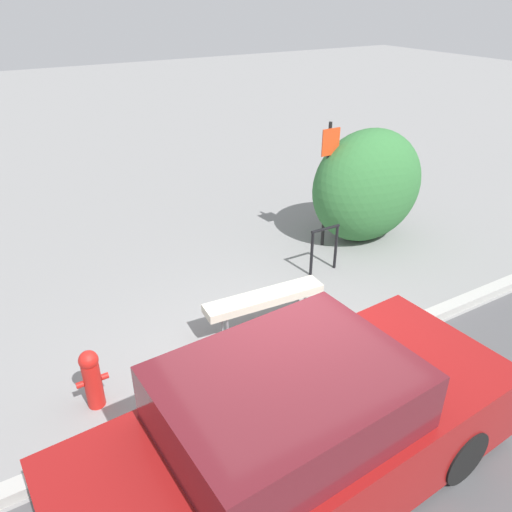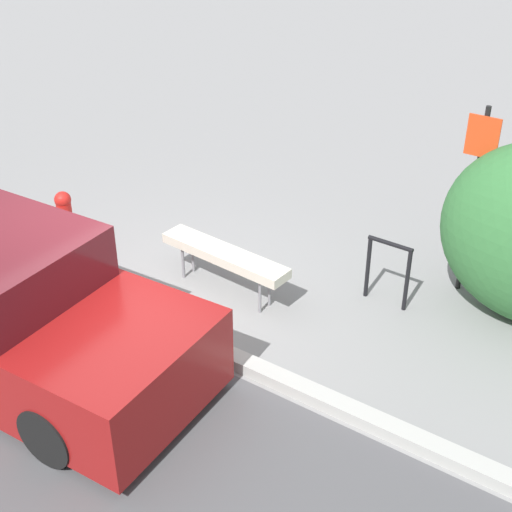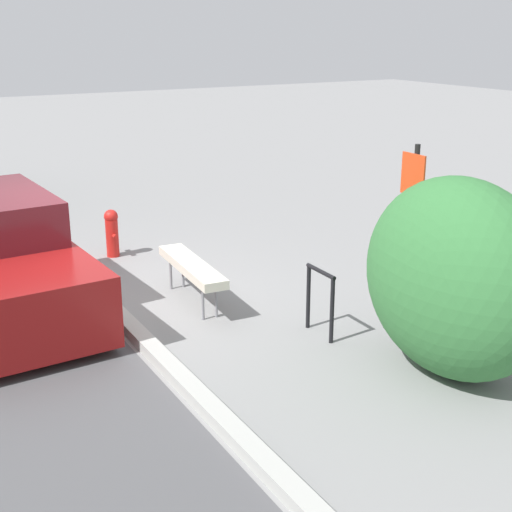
{
  "view_description": "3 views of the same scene",
  "coord_description": "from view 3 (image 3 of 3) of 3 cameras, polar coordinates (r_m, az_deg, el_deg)",
  "views": [
    {
      "loc": [
        -2.54,
        -3.84,
        4.27
      ],
      "look_at": [
        0.48,
        1.27,
        1.07
      ],
      "focal_mm": 35.0,
      "sensor_mm": 36.0,
      "label": 1
    },
    {
      "loc": [
        4.9,
        -4.67,
        4.8
      ],
      "look_at": [
        1.13,
        0.79,
        0.84
      ],
      "focal_mm": 50.0,
      "sensor_mm": 36.0,
      "label": 2
    },
    {
      "loc": [
        8.6,
        -2.57,
        3.53
      ],
      "look_at": [
        1.79,
        1.29,
        0.98
      ],
      "focal_mm": 50.0,
      "sensor_mm": 36.0,
      "label": 3
    }
  ],
  "objects": [
    {
      "name": "shrub_hedge",
      "position": [
        7.57,
        15.73,
        -1.74
      ],
      "size": [
        2.26,
        1.49,
        2.11
      ],
      "color": "#337038",
      "rests_on": "ground_plane"
    },
    {
      "name": "bike_rack",
      "position": [
        8.4,
        5.15,
        -3.16
      ],
      "size": [
        0.55,
        0.06,
        0.83
      ],
      "rotation": [
        0.0,
        0.0,
        -0.01
      ],
      "color": "black",
      "rests_on": "ground_plane"
    },
    {
      "name": "curb",
      "position": [
        9.62,
        -12.06,
        -3.48
      ],
      "size": [
        60.0,
        0.2,
        0.13
      ],
      "color": "#A8A8A3",
      "rests_on": "ground_plane"
    },
    {
      "name": "sign_post",
      "position": [
        8.15,
        12.32,
        2.35
      ],
      "size": [
        0.36,
        0.08,
        2.3
      ],
      "color": "black",
      "rests_on": "ground_plane"
    },
    {
      "name": "ground_plane",
      "position": [
        9.64,
        -12.04,
        -3.84
      ],
      "size": [
        60.0,
        60.0,
        0.0
      ],
      "primitive_type": "plane",
      "color": "gray"
    },
    {
      "name": "fire_hydrant",
      "position": [
        11.5,
        -11.46,
        1.93
      ],
      "size": [
        0.36,
        0.22,
        0.77
      ],
      "color": "red",
      "rests_on": "ground_plane"
    },
    {
      "name": "bench",
      "position": [
        9.39,
        -5.16,
        -0.88
      ],
      "size": [
        1.75,
        0.44,
        0.56
      ],
      "rotation": [
        0.0,
        0.0,
        -0.07
      ],
      "color": "gray",
      "rests_on": "ground_plane"
    }
  ]
}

